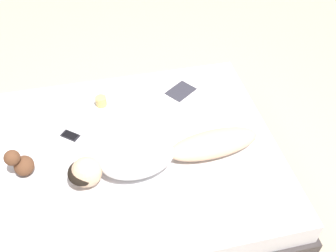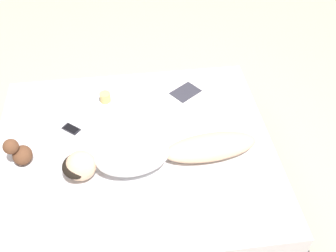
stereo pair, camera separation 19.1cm
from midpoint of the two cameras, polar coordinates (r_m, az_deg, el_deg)
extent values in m
plane|color=#B7A88E|center=(3.14, -2.57, -9.04)|extent=(12.00, 12.00, 0.00)
cube|color=#383333|center=(3.02, -2.66, -7.39)|extent=(1.75, 2.02, 0.30)
cube|color=silver|center=(2.84, -2.82, -4.45)|extent=(1.69, 1.96, 0.18)
ellipsoid|color=#DBB28E|center=(2.70, 8.27, -3.10)|extent=(0.29, 0.66, 0.14)
ellipsoid|color=white|center=(2.57, -3.03, -4.31)|extent=(0.35, 0.52, 0.24)
ellipsoid|color=black|center=(2.57, -10.97, -5.77)|extent=(0.22, 0.21, 0.11)
sphere|color=#DBB28E|center=(2.57, -10.40, -5.76)|extent=(0.20, 0.20, 0.20)
cube|color=white|center=(3.08, 7.70, 2.56)|extent=(0.39, 0.41, 0.01)
cube|color=white|center=(3.20, 4.32, 4.82)|extent=(0.39, 0.41, 0.01)
cube|color=#2D2D38|center=(3.20, 4.33, 4.88)|extent=(0.26, 0.28, 0.00)
cylinder|color=tan|center=(3.12, -7.33, 4.11)|extent=(0.08, 0.08, 0.08)
cylinder|color=black|center=(3.10, -7.39, 4.56)|extent=(0.07, 0.07, 0.00)
torus|color=tan|center=(3.16, -7.36, 4.67)|extent=(0.06, 0.01, 0.06)
cube|color=black|center=(2.95, -12.03, -0.48)|extent=(0.14, 0.15, 0.01)
cube|color=black|center=(2.95, -12.04, -0.41)|extent=(0.11, 0.12, 0.00)
ellipsoid|color=brown|center=(2.78, -18.49, -4.09)|extent=(0.15, 0.13, 0.12)
sphere|color=brown|center=(2.73, -19.96, -2.89)|extent=(0.10, 0.10, 0.10)
camera|label=1|loc=(0.10, -88.07, 1.93)|focal=42.00mm
camera|label=2|loc=(0.10, 91.93, -1.93)|focal=42.00mm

